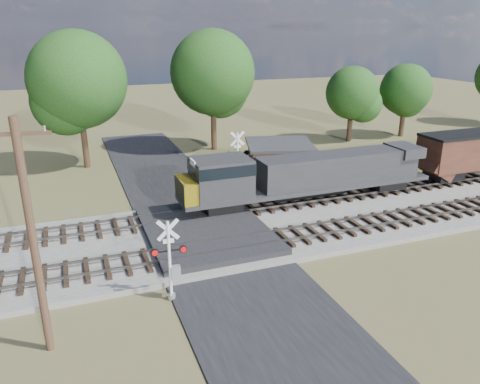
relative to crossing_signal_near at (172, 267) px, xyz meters
name	(u,v)px	position (x,y,z in m)	size (l,w,h in m)	color
ground	(209,240)	(3.39, 5.53, -1.68)	(160.00, 160.00, 0.00)	brown
ballast_bed	(348,212)	(13.39, 6.03, -1.53)	(140.00, 10.00, 0.30)	gray
road	(209,239)	(3.39, 5.53, -1.64)	(7.00, 60.00, 0.08)	black
crossing_panel	(206,232)	(3.39, 6.03, -1.36)	(7.00, 9.00, 0.62)	#262628
track_near	(270,239)	(6.51, 3.53, -1.26)	(140.00, 2.60, 0.33)	black
track_far	(240,209)	(6.51, 8.53, -1.26)	(140.00, 2.60, 0.33)	black
crossing_signal_near	(172,267)	(0.00, 0.00, 0.00)	(1.63, 0.36, 4.03)	silver
crossing_signal_far	(236,165)	(8.20, 13.77, 0.21)	(1.83, 0.40, 4.54)	silver
utility_pole	(32,236)	(-5.34, -1.81, 3.20)	(2.25, 0.42, 9.20)	#3D271B
equipment_shed	(279,164)	(11.66, 13.43, 0.06)	(6.26, 6.26, 3.42)	#44271D
treeline	(194,85)	(8.21, 25.41, 5.01)	(79.91, 10.82, 11.84)	black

